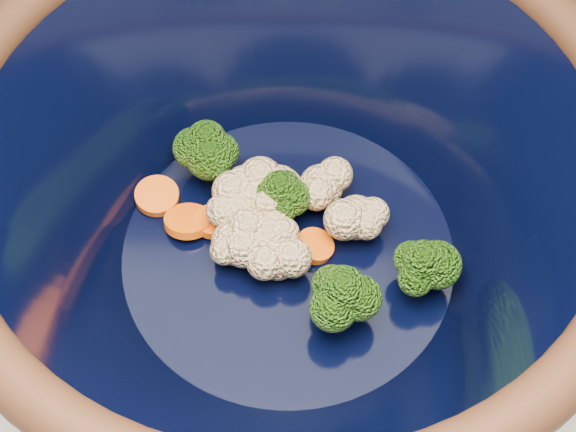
% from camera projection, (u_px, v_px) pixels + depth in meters
% --- Properties ---
extents(mixing_bowl, '(0.48, 0.48, 0.17)m').
position_uv_depth(mixing_bowl, '(288.00, 201.00, 0.47)').
color(mixing_bowl, black).
rests_on(mixing_bowl, counter).
extents(vegetable_pile, '(0.21, 0.15, 0.05)m').
position_uv_depth(vegetable_pile, '(289.00, 219.00, 0.50)').
color(vegetable_pile, '#608442').
rests_on(vegetable_pile, mixing_bowl).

